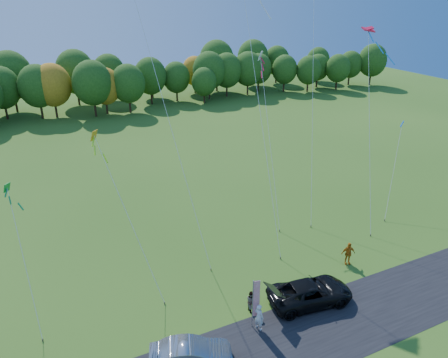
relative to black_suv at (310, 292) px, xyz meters
name	(u,v)px	position (x,y,z in m)	size (l,w,h in m)	color
ground	(262,302)	(-2.97, 1.49, -0.82)	(160.00, 160.00, 0.00)	#2F5817
asphalt_strip	(294,340)	(-2.97, -2.51, -0.82)	(90.00, 6.00, 0.01)	black
tree_line	(100,113)	(-2.97, 56.49, -0.82)	(116.00, 12.00, 10.00)	#1E4711
black_suv	(310,292)	(0.00, 0.00, 0.00)	(2.73, 5.93, 1.65)	black
silver_sedan	(191,354)	(-9.48, -1.44, -0.04)	(1.66, 4.77, 1.57)	#A6A6AB
person_tailgate_a	(259,317)	(-4.49, -0.65, 0.12)	(0.69, 0.45, 1.89)	silver
person_tailgate_b	(251,301)	(-4.07, 1.08, -0.05)	(0.75, 0.59, 1.55)	gray
person_east	(348,253)	(5.45, 2.48, 0.13)	(1.12, 0.46, 1.90)	#C86C12
feather_flag	(255,298)	(-4.60, -0.32, 1.37)	(0.47, 0.15, 3.61)	#999999
kite_delta_blue	(153,65)	(-6.44, 12.16, 14.07)	(5.25, 12.70, 30.76)	#4C3F33
kite_parafoil_orange	(313,67)	(9.55, 14.21, 12.46)	(8.50, 12.30, 27.05)	#4C3F33
kite_delta_red	(260,106)	(1.80, 10.69, 10.49)	(2.60, 11.24, 22.77)	#4C3F33
kite_parafoil_rainbow	(370,129)	(12.26, 8.83, 7.61)	(5.81, 8.53, 17.11)	#4C3F33
kite_diamond_yellow	(130,220)	(-10.46, 6.63, 4.93)	(3.21, 5.43, 11.94)	#4C3F33
kite_diamond_green	(23,257)	(-17.28, 7.24, 3.61)	(1.07, 6.26, 8.88)	#4C3F33
kite_diamond_white	(270,141)	(4.19, 12.66, 6.50)	(2.45, 8.01, 15.17)	#4C3F33
kite_diamond_blue_low	(394,171)	(15.38, 8.12, 3.21)	(4.88, 4.20, 8.48)	#4C3F33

